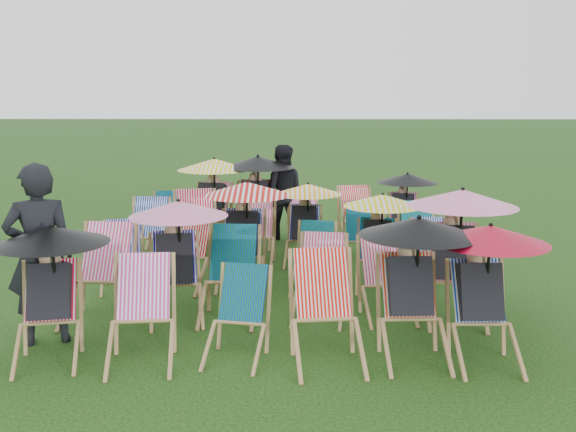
{
  "coord_description": "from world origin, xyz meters",
  "views": [
    {
      "loc": [
        0.21,
        -7.89,
        2.49
      ],
      "look_at": [
        0.11,
        0.24,
        0.9
      ],
      "focal_mm": 40.0,
      "sensor_mm": 36.0,
      "label": 1
    }
  ],
  "objects_px": {
    "person_rear": "(281,192)",
    "person_left": "(40,254)",
    "deckchair_0": "(49,291)",
    "deckchair_29": "(404,208)",
    "deckchair_5": "(486,291)"
  },
  "relations": [
    {
      "from": "person_rear",
      "to": "person_left",
      "type": "bearing_deg",
      "value": 65.6
    },
    {
      "from": "deckchair_0",
      "to": "deckchair_29",
      "type": "height_order",
      "value": "deckchair_0"
    },
    {
      "from": "deckchair_0",
      "to": "person_rear",
      "type": "height_order",
      "value": "person_rear"
    },
    {
      "from": "deckchair_0",
      "to": "deckchair_5",
      "type": "height_order",
      "value": "deckchair_5"
    },
    {
      "from": "deckchair_29",
      "to": "deckchair_5",
      "type": "bearing_deg",
      "value": -82.46
    },
    {
      "from": "deckchair_5",
      "to": "person_rear",
      "type": "bearing_deg",
      "value": 110.42
    },
    {
      "from": "deckchair_5",
      "to": "deckchair_0",
      "type": "bearing_deg",
      "value": 178.98
    },
    {
      "from": "deckchair_5",
      "to": "person_rear",
      "type": "relative_size",
      "value": 0.8
    },
    {
      "from": "person_left",
      "to": "person_rear",
      "type": "distance_m",
      "value": 5.21
    },
    {
      "from": "deckchair_5",
      "to": "person_left",
      "type": "distance_m",
      "value": 4.29
    },
    {
      "from": "deckchair_5",
      "to": "deckchair_29",
      "type": "bearing_deg",
      "value": 88.75
    },
    {
      "from": "deckchair_0",
      "to": "person_rear",
      "type": "relative_size",
      "value": 0.78
    },
    {
      "from": "person_left",
      "to": "deckchair_0",
      "type": "bearing_deg",
      "value": 98.67
    },
    {
      "from": "deckchair_5",
      "to": "deckchair_29",
      "type": "relative_size",
      "value": 1.09
    },
    {
      "from": "deckchair_5",
      "to": "person_left",
      "type": "xyz_separation_m",
      "value": [
        -4.27,
        0.39,
        0.24
      ]
    }
  ]
}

